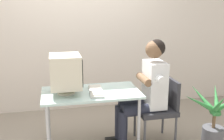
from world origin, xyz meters
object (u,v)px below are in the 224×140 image
desk (91,97)px  crt_monitor (66,72)px  office_chair (160,106)px  potted_plant (214,121)px  person_seated (146,88)px  keyboard (96,91)px

desk → crt_monitor: crt_monitor is taller
office_chair → potted_plant: size_ratio=0.98×
crt_monitor → potted_plant: (1.71, -0.37, -0.61)m
desk → crt_monitor: bearing=-178.0°
desk → office_chair: office_chair is taller
office_chair → person_seated: (-0.19, 0.00, 0.24)m
crt_monitor → potted_plant: bearing=-12.3°
desk → keyboard: keyboard is taller
crt_monitor → potted_plant: 1.85m
person_seated → keyboard: bearing=179.1°
office_chair → person_seated: size_ratio=0.62×
person_seated → potted_plant: 0.89m
keyboard → office_chair: office_chair is taller
desk → office_chair: bearing=-2.8°
office_chair → person_seated: person_seated is taller
keyboard → person_seated: 0.62m
crt_monitor → person_seated: (0.96, -0.03, -0.25)m
crt_monitor → office_chair: bearing=-1.6°
keyboard → crt_monitor: bearing=176.3°
person_seated → potted_plant: bearing=-24.6°
desk → crt_monitor: (-0.29, -0.01, 0.33)m
keyboard → person_seated: bearing=-0.9°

